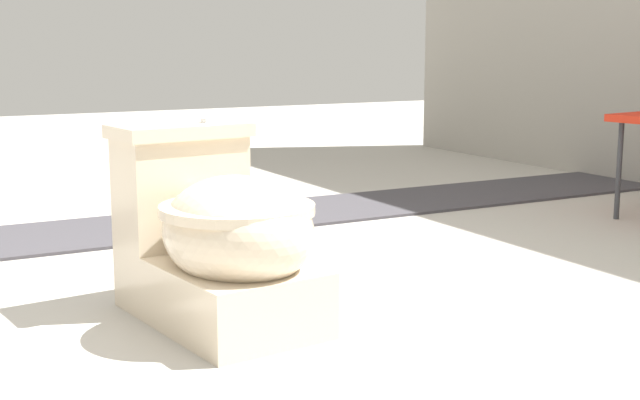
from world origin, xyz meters
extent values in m
plane|color=#B7B2A8|center=(0.00, 0.00, 0.00)|extent=(14.00, 14.00, 0.00)
cube|color=#423F44|center=(-1.22, 0.50, 0.01)|extent=(0.56, 8.00, 0.01)
cube|color=beige|center=(0.01, 0.02, 0.09)|extent=(0.64, 0.41, 0.17)
ellipsoid|color=beige|center=(0.11, 0.03, 0.26)|extent=(0.48, 0.41, 0.28)
cylinder|color=beige|center=(0.11, 0.03, 0.32)|extent=(0.43, 0.43, 0.03)
cube|color=beige|center=(-0.20, -0.01, 0.32)|extent=(0.22, 0.36, 0.30)
cube|color=beige|center=(-0.20, -0.01, 0.49)|extent=(0.25, 0.39, 0.04)
cylinder|color=silver|center=(-0.21, 0.07, 0.51)|extent=(0.02, 0.02, 0.01)
cylinder|color=#38383D|center=(-0.48, 1.98, 0.20)|extent=(0.02, 0.02, 0.40)
camera|label=1|loc=(2.12, -0.83, 0.73)|focal=50.00mm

